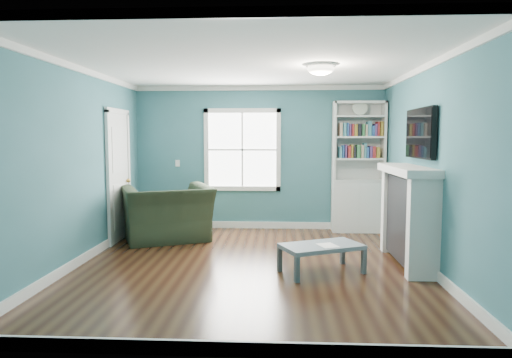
{
  "coord_description": "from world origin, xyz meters",
  "views": [
    {
      "loc": [
        0.39,
        -5.82,
        1.67
      ],
      "look_at": [
        0.06,
        0.4,
        1.1
      ],
      "focal_mm": 32.0,
      "sensor_mm": 36.0,
      "label": 1
    }
  ],
  "objects": [
    {
      "name": "paper_sheet",
      "position": [
        0.98,
        -0.31,
        0.36
      ],
      "size": [
        0.29,
        0.32,
        0.0
      ],
      "primitive_type": "cube",
      "rotation": [
        0.0,
        0.0,
        0.38
      ],
      "color": "white",
      "rests_on": "coffee_table"
    },
    {
      "name": "door",
      "position": [
        -2.22,
        1.4,
        1.07
      ],
      "size": [
        0.12,
        0.98,
        2.17
      ],
      "color": "silver",
      "rests_on": "ground"
    },
    {
      "name": "light_switch",
      "position": [
        -1.5,
        2.48,
        1.2
      ],
      "size": [
        0.08,
        0.01,
        0.12
      ],
      "primitive_type": "cube",
      "color": "white",
      "rests_on": "room_walls"
    },
    {
      "name": "ceiling_fixture",
      "position": [
        0.9,
        0.1,
        2.55
      ],
      "size": [
        0.38,
        0.38,
        0.15
      ],
      "color": "white",
      "rests_on": "room_walls"
    },
    {
      "name": "recliner",
      "position": [
        -1.45,
        1.44,
        0.6
      ],
      "size": [
        1.61,
        1.37,
        1.19
      ],
      "primitive_type": "imported",
      "rotation": [
        0.0,
        0.0,
        -2.72
      ],
      "color": "#212D1C",
      "rests_on": "ground"
    },
    {
      "name": "fireplace",
      "position": [
        2.08,
        0.2,
        0.64
      ],
      "size": [
        0.44,
        1.58,
        1.3
      ],
      "color": "black",
      "rests_on": "ground"
    },
    {
      "name": "floor",
      "position": [
        0.0,
        0.0,
        0.0
      ],
      "size": [
        5.0,
        5.0,
        0.0
      ],
      "primitive_type": "plane",
      "color": "black",
      "rests_on": "ground"
    },
    {
      "name": "window",
      "position": [
        -0.3,
        2.49,
        1.45
      ],
      "size": [
        1.4,
        0.06,
        1.5
      ],
      "color": "white",
      "rests_on": "room_walls"
    },
    {
      "name": "trim",
      "position": [
        0.0,
        0.0,
        1.24
      ],
      "size": [
        4.5,
        5.0,
        2.6
      ],
      "color": "white",
      "rests_on": "ground"
    },
    {
      "name": "bookshelf",
      "position": [
        1.77,
        2.3,
        0.92
      ],
      "size": [
        0.9,
        0.35,
        2.31
      ],
      "color": "silver",
      "rests_on": "ground"
    },
    {
      "name": "room_walls",
      "position": [
        0.0,
        0.0,
        1.58
      ],
      "size": [
        5.0,
        5.0,
        5.0
      ],
      "color": "#31666C",
      "rests_on": "ground"
    },
    {
      "name": "coffee_table",
      "position": [
        0.91,
        -0.25,
        0.31
      ],
      "size": [
        1.11,
        0.89,
        0.35
      ],
      "rotation": [
        0.0,
        0.0,
        0.43
      ],
      "color": "#444D51",
      "rests_on": "ground"
    },
    {
      "name": "tv",
      "position": [
        2.2,
        0.2,
        1.72
      ],
      "size": [
        0.06,
        1.1,
        0.65
      ],
      "primitive_type": "cube",
      "color": "black",
      "rests_on": "fireplace"
    }
  ]
}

